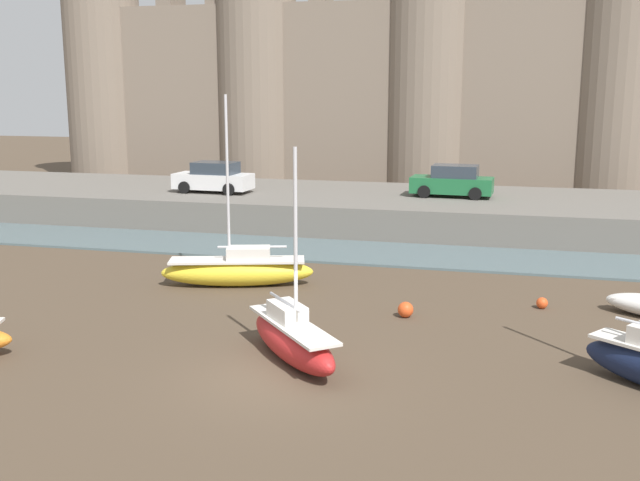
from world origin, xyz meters
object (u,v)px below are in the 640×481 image
object	(u,v)px
sailboat_midflat_left	(238,270)
mooring_buoy_off_centre	(542,303)
sailboat_near_channel_right	(292,338)
car_quay_east	(453,182)
car_quay_centre_east	(214,178)
mooring_buoy_mid_mud	(406,310)

from	to	relation	value
sailboat_midflat_left	mooring_buoy_off_centre	distance (m)	10.60
sailboat_near_channel_right	mooring_buoy_off_centre	xyz separation A→B (m)	(6.55, 6.55, -0.43)
sailboat_near_channel_right	mooring_buoy_off_centre	bearing A→B (deg)	44.99
car_quay_east	sailboat_near_channel_right	bearing A→B (deg)	-97.12
sailboat_midflat_left	car_quay_east	size ratio (longest dim) A/B	1.63
sailboat_near_channel_right	car_quay_centre_east	size ratio (longest dim) A/B	1.35
sailboat_midflat_left	car_quay_centre_east	world-z (taller)	sailboat_midflat_left
mooring_buoy_off_centre	sailboat_near_channel_right	bearing A→B (deg)	-135.01
car_quay_centre_east	mooring_buoy_mid_mud	bearing A→B (deg)	-49.74
sailboat_near_channel_right	car_quay_centre_east	xyz separation A→B (m)	(-9.85, 18.95, 1.74)
sailboat_midflat_left	sailboat_near_channel_right	xyz separation A→B (m)	(4.04, -6.84, 0.03)
sailboat_midflat_left	mooring_buoy_off_centre	size ratio (longest dim) A/B	18.34
car_quay_centre_east	sailboat_near_channel_right	bearing A→B (deg)	-62.54
mooring_buoy_mid_mud	mooring_buoy_off_centre	size ratio (longest dim) A/B	1.33
mooring_buoy_off_centre	car_quay_centre_east	distance (m)	20.68
mooring_buoy_mid_mud	car_quay_centre_east	distance (m)	19.03
mooring_buoy_mid_mud	car_quay_centre_east	xyz separation A→B (m)	(-12.22, 14.43, 2.11)
mooring_buoy_mid_mud	mooring_buoy_off_centre	distance (m)	4.65
sailboat_near_channel_right	sailboat_midflat_left	bearing A→B (deg)	120.56
sailboat_midflat_left	car_quay_centre_east	bearing A→B (deg)	115.63
sailboat_near_channel_right	mooring_buoy_mid_mud	bearing A→B (deg)	62.36
sailboat_near_channel_right	mooring_buoy_mid_mud	xyz separation A→B (m)	(2.37, 4.52, -0.37)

